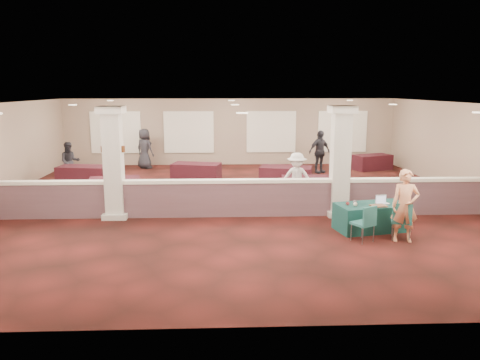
{
  "coord_description": "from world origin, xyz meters",
  "views": [
    {
      "loc": [
        -0.44,
        -14.74,
        3.69
      ],
      "look_at": [
        0.08,
        -2.0,
        1.18
      ],
      "focal_mm": 35.0,
      "sensor_mm": 36.0,
      "label": 1
    }
  ],
  "objects_px": {
    "far_table_back_center": "(196,173)",
    "attendee_d": "(145,149)",
    "near_table": "(371,217)",
    "attendee_a": "(70,162)",
    "far_table_front_left": "(115,187)",
    "far_table_back_right": "(372,162)",
    "far_table_front_right": "(306,186)",
    "attendee_b": "(297,178)",
    "conf_chair_main": "(402,218)",
    "woman": "(405,206)",
    "conf_chair_side": "(366,221)",
    "far_table_back_left": "(83,176)",
    "attendee_c": "(320,152)",
    "far_table_front_center": "(286,177)"
  },
  "relations": [
    {
      "from": "far_table_front_right",
      "to": "attendee_d",
      "type": "relative_size",
      "value": 0.88
    },
    {
      "from": "far_table_back_center",
      "to": "far_table_back_right",
      "type": "bearing_deg",
      "value": 18.18
    },
    {
      "from": "far_table_front_left",
      "to": "far_table_back_right",
      "type": "xyz_separation_m",
      "value": [
        10.6,
        5.11,
        0.01
      ]
    },
    {
      "from": "conf_chair_main",
      "to": "far_table_front_right",
      "type": "xyz_separation_m",
      "value": [
        -1.47,
        4.96,
        -0.23
      ]
    },
    {
      "from": "attendee_a",
      "to": "attendee_c",
      "type": "relative_size",
      "value": 0.85
    },
    {
      "from": "far_table_front_right",
      "to": "attendee_b",
      "type": "relative_size",
      "value": 0.99
    },
    {
      "from": "far_table_back_center",
      "to": "attendee_d",
      "type": "height_order",
      "value": "attendee_d"
    },
    {
      "from": "near_table",
      "to": "far_table_back_center",
      "type": "relative_size",
      "value": 0.98
    },
    {
      "from": "woman",
      "to": "attendee_a",
      "type": "distance_m",
      "value": 13.16
    },
    {
      "from": "far_table_back_center",
      "to": "far_table_back_right",
      "type": "xyz_separation_m",
      "value": [
        7.94,
        2.61,
        -0.03
      ]
    },
    {
      "from": "conf_chair_side",
      "to": "attendee_a",
      "type": "relative_size",
      "value": 0.57
    },
    {
      "from": "near_table",
      "to": "far_table_back_left",
      "type": "relative_size",
      "value": 0.99
    },
    {
      "from": "woman",
      "to": "attendee_d",
      "type": "relative_size",
      "value": 0.96
    },
    {
      "from": "far_table_back_right",
      "to": "far_table_back_left",
      "type": "bearing_deg",
      "value": -166.16
    },
    {
      "from": "far_table_front_center",
      "to": "attendee_b",
      "type": "height_order",
      "value": "attendee_b"
    },
    {
      "from": "attendee_a",
      "to": "attendee_d",
      "type": "xyz_separation_m",
      "value": [
        2.5,
        3.0,
        0.13
      ]
    },
    {
      "from": "near_table",
      "to": "attendee_d",
      "type": "bearing_deg",
      "value": 115.14
    },
    {
      "from": "far_table_back_left",
      "to": "far_table_back_center",
      "type": "relative_size",
      "value": 0.99
    },
    {
      "from": "far_table_front_left",
      "to": "attendee_a",
      "type": "xyz_separation_m",
      "value": [
        -2.4,
        2.89,
        0.46
      ]
    },
    {
      "from": "conf_chair_main",
      "to": "far_table_back_center",
      "type": "xyz_separation_m",
      "value": [
        -5.41,
        7.48,
        -0.18
      ]
    },
    {
      "from": "far_table_back_center",
      "to": "attendee_b",
      "type": "bearing_deg",
      "value": -46.52
    },
    {
      "from": "conf_chair_main",
      "to": "far_table_front_right",
      "type": "relative_size",
      "value": 0.58
    },
    {
      "from": "conf_chair_side",
      "to": "far_table_front_center",
      "type": "xyz_separation_m",
      "value": [
        -1.04,
        6.56,
        -0.15
      ]
    },
    {
      "from": "far_table_front_left",
      "to": "far_table_front_right",
      "type": "distance_m",
      "value": 6.6
    },
    {
      "from": "attendee_a",
      "to": "conf_chair_side",
      "type": "bearing_deg",
      "value": -59.71
    },
    {
      "from": "near_table",
      "to": "attendee_a",
      "type": "distance_m",
      "value": 12.21
    },
    {
      "from": "far_table_front_left",
      "to": "attendee_b",
      "type": "bearing_deg",
      "value": -10.34
    },
    {
      "from": "conf_chair_main",
      "to": "far_table_front_center",
      "type": "xyz_separation_m",
      "value": [
        -1.97,
        6.44,
        -0.17
      ]
    },
    {
      "from": "far_table_back_left",
      "to": "conf_chair_main",
      "type": "bearing_deg",
      "value": -35.95
    },
    {
      "from": "far_table_back_right",
      "to": "far_table_back_center",
      "type": "bearing_deg",
      "value": -161.82
    },
    {
      "from": "conf_chair_side",
      "to": "far_table_front_right",
      "type": "bearing_deg",
      "value": 66.19
    },
    {
      "from": "conf_chair_main",
      "to": "far_table_back_center",
      "type": "height_order",
      "value": "conf_chair_main"
    },
    {
      "from": "far_table_front_left",
      "to": "far_table_back_right",
      "type": "relative_size",
      "value": 0.99
    },
    {
      "from": "near_table",
      "to": "far_table_back_center",
      "type": "xyz_separation_m",
      "value": [
        -4.94,
        6.62,
        0.03
      ]
    },
    {
      "from": "conf_chair_main",
      "to": "attendee_a",
      "type": "distance_m",
      "value": 13.1
    },
    {
      "from": "conf_chair_side",
      "to": "conf_chair_main",
      "type": "bearing_deg",
      "value": -22.98
    },
    {
      "from": "attendee_d",
      "to": "woman",
      "type": "bearing_deg",
      "value": 160.8
    },
    {
      "from": "far_table_back_center",
      "to": "far_table_back_right",
      "type": "relative_size",
      "value": 1.1
    },
    {
      "from": "near_table",
      "to": "conf_chair_main",
      "type": "height_order",
      "value": "conf_chair_main"
    },
    {
      "from": "far_table_back_left",
      "to": "far_table_front_center",
      "type": "bearing_deg",
      "value": -4.55
    },
    {
      "from": "attendee_a",
      "to": "attendee_b",
      "type": "bearing_deg",
      "value": -45.05
    },
    {
      "from": "far_table_front_right",
      "to": "attendee_a",
      "type": "relative_size",
      "value": 1.03
    },
    {
      "from": "near_table",
      "to": "woman",
      "type": "xyz_separation_m",
      "value": [
        0.5,
        -0.94,
        0.54
      ]
    },
    {
      "from": "far_table_front_right",
      "to": "attendee_b",
      "type": "height_order",
      "value": "attendee_b"
    },
    {
      "from": "far_table_front_center",
      "to": "far_table_back_right",
      "type": "relative_size",
      "value": 1.12
    },
    {
      "from": "conf_chair_main",
      "to": "far_table_back_right",
      "type": "height_order",
      "value": "conf_chair_main"
    },
    {
      "from": "near_table",
      "to": "far_table_front_left",
      "type": "relative_size",
      "value": 1.09
    },
    {
      "from": "conf_chair_main",
      "to": "attendee_a",
      "type": "bearing_deg",
      "value": 161.51
    },
    {
      "from": "near_table",
      "to": "far_table_front_right",
      "type": "distance_m",
      "value": 4.22
    },
    {
      "from": "far_table_back_left",
      "to": "attendee_d",
      "type": "bearing_deg",
      "value": 65.03
    }
  ]
}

